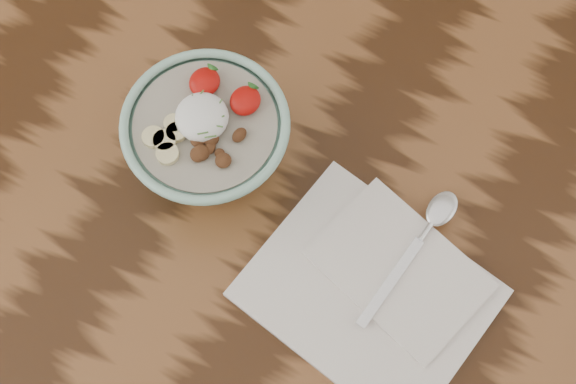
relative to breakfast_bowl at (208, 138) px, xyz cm
name	(u,v)px	position (x,y,z in cm)	size (l,w,h in cm)	color
table	(314,246)	(14.44, -1.34, -15.60)	(160.00, 90.00, 75.00)	#351D0D
breakfast_bowl	(208,138)	(0.00, 0.00, 0.00)	(18.44, 18.44, 12.63)	#95C9B5
napkin	(375,288)	(23.74, -5.32, -5.66)	(28.50, 24.87, 1.55)	white
spoon	(429,227)	(26.19, 3.55, -4.34)	(4.95, 19.03, 0.99)	silver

